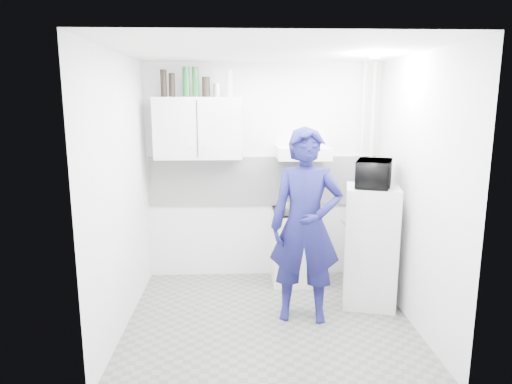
{
  "coord_description": "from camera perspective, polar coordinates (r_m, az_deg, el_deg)",
  "views": [
    {
      "loc": [
        -0.3,
        -4.23,
        2.16
      ],
      "look_at": [
        -0.12,
        0.3,
        1.25
      ],
      "focal_mm": 32.0,
      "sensor_mm": 36.0,
      "label": 1
    }
  ],
  "objects": [
    {
      "name": "floor",
      "position": [
        4.75,
        1.64,
        -15.66
      ],
      "size": [
        2.8,
        2.8,
        0.0
      ],
      "primitive_type": "plane",
      "color": "#65665D",
      "rests_on": "ground"
    },
    {
      "name": "ceiling",
      "position": [
        4.26,
        1.84,
        17.28
      ],
      "size": [
        2.8,
        2.8,
        0.0
      ],
      "primitive_type": "plane",
      "color": "white",
      "rests_on": "wall_back"
    },
    {
      "name": "wall_back",
      "position": [
        5.55,
        0.85,
        2.44
      ],
      "size": [
        2.8,
        0.0,
        2.8
      ],
      "primitive_type": "plane",
      "rotation": [
        1.57,
        0.0,
        0.0
      ],
      "color": "silver",
      "rests_on": "floor"
    },
    {
      "name": "wall_left",
      "position": [
        4.45,
        -16.55,
        -0.25
      ],
      "size": [
        0.0,
        2.6,
        2.6
      ],
      "primitive_type": "plane",
      "rotation": [
        1.57,
        0.0,
        1.57
      ],
      "color": "silver",
      "rests_on": "floor"
    },
    {
      "name": "wall_right",
      "position": [
        4.63,
        19.27,
        0.02
      ],
      "size": [
        0.0,
        2.6,
        2.6
      ],
      "primitive_type": "plane",
      "rotation": [
        1.57,
        0.0,
        -1.57
      ],
      "color": "silver",
      "rests_on": "floor"
    },
    {
      "name": "person",
      "position": [
        4.48,
        6.22,
        -4.25
      ],
      "size": [
        0.76,
        0.56,
        1.92
      ],
      "primitive_type": "imported",
      "rotation": [
        0.0,
        0.0,
        -0.15
      ],
      "color": "#15154D",
      "rests_on": "floor"
    },
    {
      "name": "stove",
      "position": [
        5.55,
        4.84,
        -6.89
      ],
      "size": [
        0.53,
        0.53,
        0.86
      ],
      "primitive_type": "cube",
      "color": "silver",
      "rests_on": "floor"
    },
    {
      "name": "fridge",
      "position": [
        5.03,
        14.1,
        -6.56
      ],
      "size": [
        0.64,
        0.64,
        1.29
      ],
      "primitive_type": "cube",
      "rotation": [
        0.0,
        0.0,
        -0.22
      ],
      "color": "white",
      "rests_on": "floor"
    },
    {
      "name": "stove_top",
      "position": [
        5.42,
        4.92,
        -2.43
      ],
      "size": [
        0.51,
        0.51,
        0.03
      ],
      "primitive_type": "cube",
      "color": "black",
      "rests_on": "stove"
    },
    {
      "name": "saucepan",
      "position": [
        5.46,
        4.34,
        -1.65
      ],
      "size": [
        0.17,
        0.17,
        0.1
      ],
      "primitive_type": "cylinder",
      "color": "silver",
      "rests_on": "stove_top"
    },
    {
      "name": "microwave",
      "position": [
        4.85,
        14.54,
        2.27
      ],
      "size": [
        0.59,
        0.49,
        0.28
      ],
      "primitive_type": "imported",
      "rotation": [
        0.0,
        0.0,
        1.22
      ],
      "color": "black",
      "rests_on": "fridge"
    },
    {
      "name": "bottle_a",
      "position": [
        5.37,
        -11.47,
        13.17
      ],
      "size": [
        0.07,
        0.07,
        0.3
      ],
      "primitive_type": "cylinder",
      "color": "black",
      "rests_on": "upper_cabinet"
    },
    {
      "name": "bottle_b",
      "position": [
        5.36,
        -10.46,
        13.0
      ],
      "size": [
        0.07,
        0.07,
        0.26
      ],
      "primitive_type": "cylinder",
      "color": "black",
      "rests_on": "upper_cabinet"
    },
    {
      "name": "bottle_c",
      "position": [
        5.34,
        -8.71,
        13.44
      ],
      "size": [
        0.08,
        0.08,
        0.33
      ],
      "primitive_type": "cylinder",
      "color": "#144C1E",
      "rests_on": "upper_cabinet"
    },
    {
      "name": "bottle_d",
      "position": [
        5.33,
        -7.58,
        13.46
      ],
      "size": [
        0.07,
        0.07,
        0.33
      ],
      "primitive_type": "cylinder",
      "color": "#144C1E",
      "rests_on": "upper_cabinet"
    },
    {
      "name": "canister_a",
      "position": [
        5.32,
        -6.26,
        12.93
      ],
      "size": [
        0.09,
        0.09,
        0.22
      ],
      "primitive_type": "cylinder",
      "color": "black",
      "rests_on": "upper_cabinet"
    },
    {
      "name": "canister_b",
      "position": [
        5.31,
        -4.92,
        12.55
      ],
      "size": [
        0.08,
        0.08,
        0.15
      ],
      "primitive_type": "cylinder",
      "color": "silver",
      "rests_on": "upper_cabinet"
    },
    {
      "name": "bottle_e",
      "position": [
        5.31,
        -3.31,
        13.4
      ],
      "size": [
        0.08,
        0.08,
        0.3
      ],
      "primitive_type": "cylinder",
      "color": "#B2B7BC",
      "rests_on": "upper_cabinet"
    },
    {
      "name": "upper_cabinet",
      "position": [
        5.33,
        -7.19,
        7.93
      ],
      "size": [
        1.0,
        0.35,
        0.7
      ],
      "primitive_type": "cube",
      "color": "white",
      "rests_on": "wall_back"
    },
    {
      "name": "range_hood",
      "position": [
        5.31,
        5.87,
        4.92
      ],
      "size": [
        0.6,
        0.5,
        0.14
      ],
      "primitive_type": "cube",
      "color": "silver",
      "rests_on": "wall_back"
    },
    {
      "name": "backsplash",
      "position": [
        5.55,
        0.85,
        1.39
      ],
      "size": [
        2.74,
        0.03,
        0.6
      ],
      "primitive_type": "cube",
      "color": "white",
      "rests_on": "wall_back"
    },
    {
      "name": "pipe_a",
      "position": [
        5.69,
        14.08,
        2.32
      ],
      "size": [
        0.05,
        0.05,
        2.6
      ],
      "primitive_type": "cylinder",
      "color": "silver",
      "rests_on": "floor"
    },
    {
      "name": "pipe_b",
      "position": [
        5.66,
        12.92,
        2.32
      ],
      "size": [
        0.04,
        0.04,
        2.6
      ],
      "primitive_type": "cylinder",
      "color": "silver",
      "rests_on": "floor"
    },
    {
      "name": "ceiling_spot_fixture",
      "position": [
        4.63,
        14.61,
        16.09
      ],
      "size": [
        0.1,
        0.1,
        0.02
      ],
      "primitive_type": "cylinder",
      "color": "white",
      "rests_on": "ceiling"
    }
  ]
}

